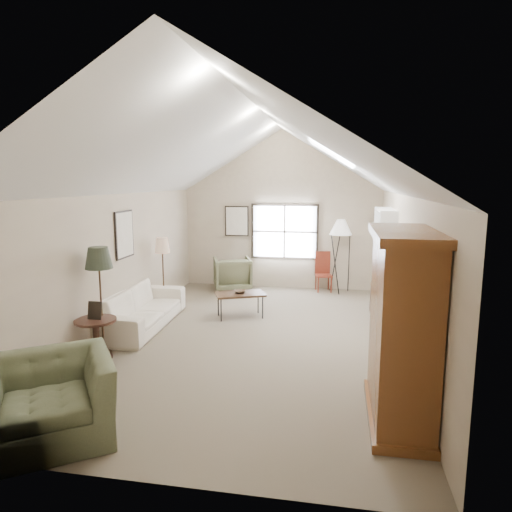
% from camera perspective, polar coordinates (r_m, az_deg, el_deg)
% --- Properties ---
extents(room_shell, '(5.01, 8.01, 4.00)m').
position_cam_1_polar(room_shell, '(7.70, -0.54, 12.90)').
color(room_shell, '#756653').
rests_on(room_shell, ground).
extents(window, '(1.72, 0.08, 1.42)m').
position_cam_1_polar(window, '(11.66, 3.59, 3.05)').
color(window, black).
rests_on(window, room_shell).
extents(skylight, '(0.80, 1.20, 0.52)m').
position_cam_1_polar(skylight, '(8.46, 9.53, 12.55)').
color(skylight, white).
rests_on(skylight, room_shell).
extents(wall_art, '(1.97, 3.71, 0.88)m').
position_cam_1_polar(wall_art, '(10.10, -9.00, 3.56)').
color(wall_art, black).
rests_on(wall_art, room_shell).
extents(armoire, '(0.60, 1.50, 2.20)m').
position_cam_1_polar(armoire, '(5.46, 17.80, -8.55)').
color(armoire, brown).
rests_on(armoire, ground).
extents(tv_alcove, '(0.32, 1.30, 2.10)m').
position_cam_1_polar(tv_alcove, '(9.33, 15.64, -0.74)').
color(tv_alcove, white).
rests_on(tv_alcove, ground).
extents(media_console, '(0.34, 1.18, 0.60)m').
position_cam_1_polar(media_console, '(9.51, 15.30, -5.79)').
color(media_console, '#382316').
rests_on(media_console, ground).
extents(tv_panel, '(0.05, 0.90, 0.55)m').
position_cam_1_polar(tv_panel, '(9.37, 15.46, -2.12)').
color(tv_panel, black).
rests_on(tv_panel, media_console).
extents(sofa, '(1.07, 2.56, 0.74)m').
position_cam_1_polar(sofa, '(8.93, -14.28, -6.27)').
color(sofa, white).
rests_on(sofa, ground).
extents(armchair_near, '(1.77, 1.73, 0.87)m').
position_cam_1_polar(armchair_near, '(5.54, -24.76, -16.09)').
color(armchair_near, '#606748').
rests_on(armchair_near, ground).
extents(armchair_far, '(1.15, 1.16, 0.84)m').
position_cam_1_polar(armchair_far, '(11.52, -2.97, -2.22)').
color(armchair_far, '#6E714F').
rests_on(armchair_far, ground).
extents(coffee_table, '(1.11, 0.88, 0.50)m').
position_cam_1_polar(coffee_table, '(9.27, -1.99, -6.16)').
color(coffee_table, '#3A2417').
rests_on(coffee_table, ground).
extents(bowl, '(0.31, 0.31, 0.06)m').
position_cam_1_polar(bowl, '(9.20, -2.00, -4.49)').
color(bowl, '#3B2618').
rests_on(bowl, coffee_table).
extents(side_table, '(0.65, 0.65, 0.63)m').
position_cam_1_polar(side_table, '(7.59, -19.31, -9.75)').
color(side_table, '#392017').
rests_on(side_table, ground).
extents(side_chair, '(0.46, 0.46, 0.99)m').
position_cam_1_polar(side_chair, '(11.48, 8.46, -1.97)').
color(side_chair, maroon).
rests_on(side_chair, ground).
extents(tripod_lamp, '(0.55, 0.55, 1.84)m').
position_cam_1_polar(tripod_lamp, '(11.34, 10.45, 0.03)').
color(tripod_lamp, silver).
rests_on(tripod_lamp, ground).
extents(dark_lamp, '(0.43, 0.43, 1.76)m').
position_cam_1_polar(dark_lamp, '(7.60, -18.81, -5.26)').
color(dark_lamp, black).
rests_on(dark_lamp, ground).
extents(tan_lamp, '(0.33, 0.33, 1.58)m').
position_cam_1_polar(tan_lamp, '(9.91, -11.52, -2.12)').
color(tan_lamp, tan).
rests_on(tan_lamp, ground).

